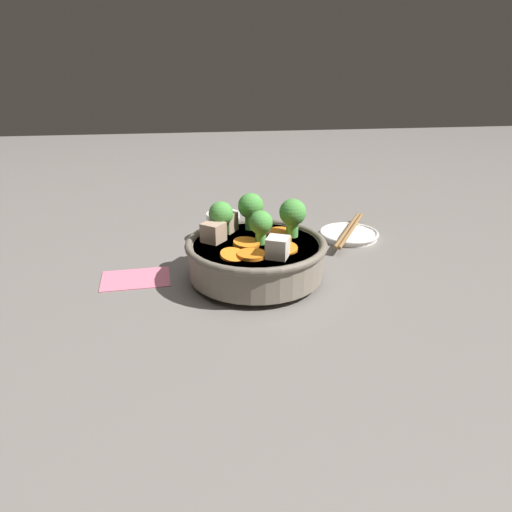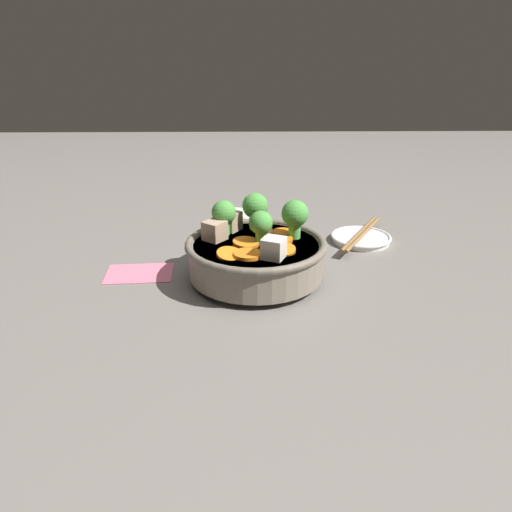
{
  "view_description": "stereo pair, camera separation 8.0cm",
  "coord_description": "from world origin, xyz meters",
  "px_view_note": "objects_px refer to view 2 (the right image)",
  "views": [
    {
      "loc": [
        -0.09,
        -0.73,
        0.35
      ],
      "look_at": [
        0.0,
        0.0,
        0.04
      ],
      "focal_mm": 35.0,
      "sensor_mm": 36.0,
      "label": 1
    },
    {
      "loc": [
        -0.01,
        -0.73,
        0.35
      ],
      "look_at": [
        0.0,
        0.0,
        0.04
      ],
      "focal_mm": 35.0,
      "sensor_mm": 36.0,
      "label": 2
    }
  ],
  "objects_px": {
    "stirfry_bowl": "(256,252)",
    "side_saucer": "(361,238)",
    "chopsticks_pair": "(361,234)",
    "tea_cup": "(234,225)"
  },
  "relations": [
    {
      "from": "tea_cup",
      "to": "chopsticks_pair",
      "type": "bearing_deg",
      "value": -4.75
    },
    {
      "from": "side_saucer",
      "to": "chopsticks_pair",
      "type": "relative_size",
      "value": 0.63
    },
    {
      "from": "stirfry_bowl",
      "to": "tea_cup",
      "type": "distance_m",
      "value": 0.19
    },
    {
      "from": "tea_cup",
      "to": "chopsticks_pair",
      "type": "distance_m",
      "value": 0.25
    },
    {
      "from": "stirfry_bowl",
      "to": "side_saucer",
      "type": "distance_m",
      "value": 0.27
    },
    {
      "from": "stirfry_bowl",
      "to": "chopsticks_pair",
      "type": "height_order",
      "value": "stirfry_bowl"
    },
    {
      "from": "stirfry_bowl",
      "to": "tea_cup",
      "type": "height_order",
      "value": "stirfry_bowl"
    },
    {
      "from": "stirfry_bowl",
      "to": "side_saucer",
      "type": "relative_size",
      "value": 1.94
    },
    {
      "from": "side_saucer",
      "to": "stirfry_bowl",
      "type": "bearing_deg",
      "value": -141.64
    },
    {
      "from": "side_saucer",
      "to": "chopsticks_pair",
      "type": "distance_m",
      "value": 0.01
    }
  ]
}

